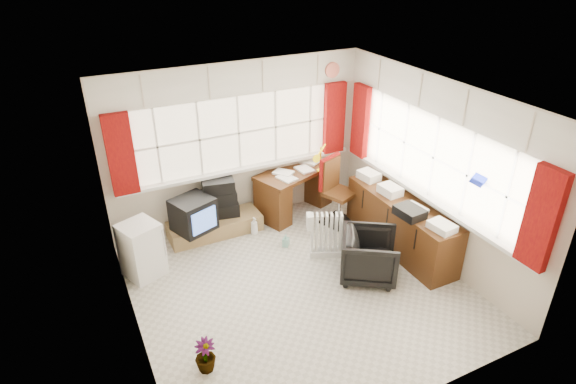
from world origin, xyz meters
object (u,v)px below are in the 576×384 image
desk_lamp (321,153)px  tv_bench (215,226)px  desk (294,189)px  task_chair (334,188)px  crt_tv (193,214)px  radiator (326,239)px  mini_fridge (142,250)px  credenza (400,223)px  office_chair (369,256)px

desk_lamp → tv_bench: bearing=176.0°
desk_lamp → tv_bench: desk_lamp is taller
desk → desk_lamp: (0.35, -0.20, 0.64)m
task_chair → crt_tv: task_chair is taller
task_chair → radiator: (-0.58, -0.77, -0.30)m
desk_lamp → mini_fridge: (-2.91, -0.41, -0.67)m
desk_lamp → crt_tv: 2.16m
credenza → crt_tv: (-2.62, 1.39, 0.10)m
desk → mini_fridge: (-2.56, -0.61, -0.03)m
credenza → mini_fridge: (-3.45, 0.99, -0.01)m
task_chair → radiator: task_chair is taller
mini_fridge → office_chair: bearing=-27.3°
task_chair → crt_tv: size_ratio=1.61×
desk_lamp → credenza: size_ratio=0.23×
task_chair → mini_fridge: bearing=-178.6°
desk_lamp → office_chair: 1.94m
task_chair → crt_tv: 2.18m
desk → office_chair: desk is taller
radiator → crt_tv: crt_tv is taller
task_chair → tv_bench: 1.92m
crt_tv → tv_bench: bearing=21.1°
office_chair → crt_tv: size_ratio=1.08×
desk_lamp → radiator: bearing=-115.1°
desk → task_chair: task_chair is taller
desk_lamp → task_chair: size_ratio=0.42×
desk → crt_tv: desk is taller
credenza → tv_bench: (-2.28, 1.52, -0.27)m
desk → tv_bench: (-1.39, -0.08, -0.28)m
task_chair → office_chair: bearing=-102.7°
desk → mini_fridge: desk is taller
office_chair → credenza: size_ratio=0.36×
desk_lamp → office_chair: size_ratio=0.63×
crt_tv → mini_fridge: 0.93m
radiator → mini_fridge: bearing=163.8°
credenza → desk_lamp: bearing=110.9°
desk → task_chair: bearing=-52.4°
radiator → task_chair: bearing=52.9°
office_chair → desk: bearing=36.1°
task_chair → tv_bench: task_chair is taller
crt_tv → desk: bearing=7.0°
tv_bench → desk: bearing=3.3°
radiator → office_chair: bearing=-69.1°
crt_tv → credenza: bearing=-27.9°
task_chair → desk: bearing=127.6°
task_chair → office_chair: task_chair is taller
tv_bench → mini_fridge: mini_fridge is taller
office_chair → credenza: (0.80, 0.38, 0.06)m
desk → tv_bench: size_ratio=1.01×
radiator → mini_fridge: (-2.40, 0.70, 0.11)m
desk → crt_tv: 1.75m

